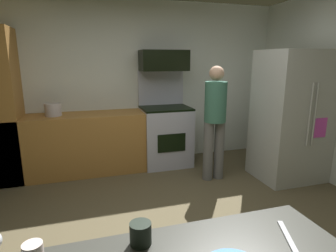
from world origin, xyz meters
The scene contains 10 objects.
ground_plane centered at (0.00, 0.00, -0.01)m, with size 5.20×4.80×0.02m, color brown.
wall_back centered at (0.00, 2.34, 1.30)m, with size 5.20×0.12×2.60m, color silver.
lower_cabinet_run centered at (-0.90, 1.98, 0.45)m, with size 2.40×0.60×0.90m, color #A47033.
oven_range centered at (0.49, 1.97, 0.51)m, with size 0.76×0.65×1.51m.
microwave centered at (0.49, 2.06, 1.67)m, with size 0.74×0.38×0.32m, color black.
refrigerator centered at (2.03, 0.94, 0.91)m, with size 0.89×0.76×1.81m.
person_cook centered at (0.97, 1.19, 0.90)m, with size 0.31×0.30×1.61m.
mug_tea centered at (-0.54, -1.19, 0.95)m, with size 0.10×0.10×0.10m, color black.
knife_paring centered at (0.11, -1.34, 0.90)m, with size 0.23×0.02×0.01m, color #B7BABF.
stock_pot centered at (-1.18, 1.98, 0.99)m, with size 0.23×0.23×0.18m, color #C0B7BC.
Camera 1 is at (-0.73, -2.25, 1.68)m, focal length 29.86 mm.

